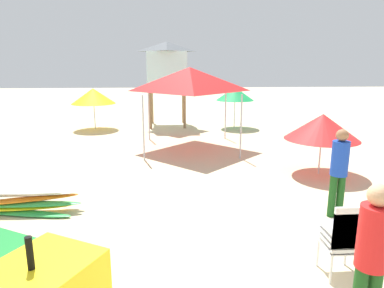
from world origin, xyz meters
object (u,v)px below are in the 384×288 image
lifeguard_near_left (339,167)px  lifeguard_near_center (372,253)px  stacked_plastic_chairs (345,235)px  lifeguard_tower (167,66)px  beach_umbrella_mid (235,94)px  popup_canopy (190,79)px  beach_umbrella_left (93,96)px  surfboard_pile (20,202)px  beach_umbrella_far (322,127)px

lifeguard_near_left → lifeguard_near_center: bearing=-110.8°
stacked_plastic_chairs → lifeguard_near_left: 2.16m
stacked_plastic_chairs → lifeguard_near_center: 1.15m
lifeguard_tower → beach_umbrella_mid: bearing=-14.5°
stacked_plastic_chairs → lifeguard_tower: 12.88m
popup_canopy → beach_umbrella_mid: popup_canopy is taller
beach_umbrella_left → beach_umbrella_mid: 6.41m
surfboard_pile → lifeguard_tower: lifeguard_tower is taller
stacked_plastic_chairs → lifeguard_near_center: (-0.30, -1.05, 0.37)m
lifeguard_near_center → beach_umbrella_left: size_ratio=0.90×
surfboard_pile → lifeguard_near_center: 6.25m
lifeguard_near_left → beach_umbrella_left: beach_umbrella_left is taller
stacked_plastic_chairs → beach_umbrella_far: (1.67, 4.61, 0.64)m
surfboard_pile → lifeguard_near_left: (6.20, -0.57, 0.76)m
surfboard_pile → stacked_plastic_chairs: bearing=-25.3°
lifeguard_near_left → beach_umbrella_far: (0.83, 2.66, 0.29)m
surfboard_pile → lifeguard_near_center: lifeguard_near_center is taller
beach_umbrella_left → beach_umbrella_mid: (6.41, -0.05, 0.07)m
stacked_plastic_chairs → surfboard_pile: stacked_plastic_chairs is taller
beach_umbrella_left → beach_umbrella_far: (7.42, -7.10, -0.21)m
stacked_plastic_chairs → lifeguard_tower: (-2.43, 12.46, 2.15)m
lifeguard_near_left → lifeguard_tower: (-3.27, 10.50, 1.81)m
popup_canopy → stacked_plastic_chairs: bearing=-78.1°
surfboard_pile → popup_canopy: bearing=54.9°
popup_canopy → lifeguard_tower: 4.73m
stacked_plastic_chairs → beach_umbrella_far: size_ratio=0.57×
surfboard_pile → beach_umbrella_left: beach_umbrella_left is taller
lifeguard_near_center → lifeguard_tower: size_ratio=0.45×
lifeguard_near_center → surfboard_pile: bearing=144.7°
stacked_plastic_chairs → lifeguard_tower: bearing=101.0°
lifeguard_near_left → lifeguard_tower: 11.15m
beach_umbrella_far → lifeguard_near_left: bearing=-107.3°
popup_canopy → beach_umbrella_far: bearing=-44.0°
lifeguard_near_left → lifeguard_near_center: 3.22m
popup_canopy → beach_umbrella_left: popup_canopy is taller
lifeguard_near_left → beach_umbrella_far: 2.80m
lifeguard_near_left → beach_umbrella_left: size_ratio=0.88×
lifeguard_near_center → popup_canopy: 9.07m
popup_canopy → beach_umbrella_mid: size_ratio=1.62×
beach_umbrella_mid → lifeguard_near_left: bearing=-88.9°
lifeguard_tower → beach_umbrella_far: size_ratio=2.01×
lifeguard_near_center → beach_umbrella_far: 6.01m
popup_canopy → beach_umbrella_far: popup_canopy is taller
popup_canopy → lifeguard_tower: lifeguard_tower is taller
beach_umbrella_left → lifeguard_near_center: bearing=-66.9°
lifeguard_near_left → beach_umbrella_left: (-6.59, 9.76, 0.51)m
lifeguard_near_center → beach_umbrella_mid: beach_umbrella_mid is taller
lifeguard_near_center → beach_umbrella_left: beach_umbrella_left is taller
lifeguard_near_center → beach_umbrella_far: lifeguard_near_center is taller
stacked_plastic_chairs → lifeguard_near_center: bearing=-105.7°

